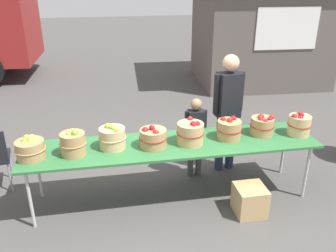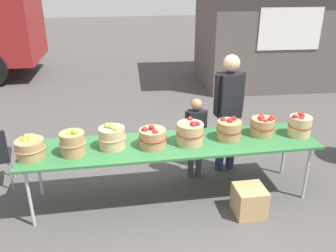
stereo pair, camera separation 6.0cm
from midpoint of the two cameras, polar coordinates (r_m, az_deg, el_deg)
The scene contains 14 objects.
ground_plane at distance 4.60m, azimuth 1.01°, elevation -11.24°, with size 40.00×40.00×0.00m, color #474442.
market_table at distance 4.23m, azimuth 1.08°, elevation -3.24°, with size 3.50×0.76×0.75m.
apple_basket_green_0 at distance 4.15m, azimuth -20.94°, elevation -3.29°, with size 0.33×0.33×0.25m.
apple_basket_green_1 at distance 4.06m, azimuth -14.69°, elevation -2.59°, with size 0.29×0.29×0.31m.
apple_basket_green_2 at distance 4.12m, azimuth -8.59°, elevation -1.79°, with size 0.32×0.32×0.30m.
apple_basket_red_0 at distance 4.10m, azimuth -2.08°, elevation -1.88°, with size 0.33×0.33×0.27m.
apple_basket_red_1 at distance 4.18m, azimuth 4.01°, elevation -1.14°, with size 0.33×0.33×0.30m.
apple_basket_red_2 at distance 4.36m, azimuth 10.19°, elevation -0.52°, with size 0.31×0.31×0.28m.
apple_basket_red_3 at distance 4.56m, azimuth 15.35°, elevation 0.02°, with size 0.30×0.30×0.27m.
apple_basket_red_4 at distance 4.68m, azimuth 20.82°, elevation 0.11°, with size 0.29×0.29×0.30m.
vendor_adult at distance 4.85m, azimuth 10.08°, elevation 3.33°, with size 0.44×0.26×1.66m.
child_customer at distance 4.74m, azimuth 4.85°, elevation -0.95°, with size 0.30×0.16×1.14m.
food_kiosk at distance 9.40m, azimuth 15.39°, elevation 15.19°, with size 3.65×3.08×2.74m.
produce_crate at distance 4.34m, azimuth 13.35°, elevation -11.63°, with size 0.35×0.35×0.35m, color tan.
Camera 2 is at (-0.67, -3.72, 2.63)m, focal length 37.83 mm.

